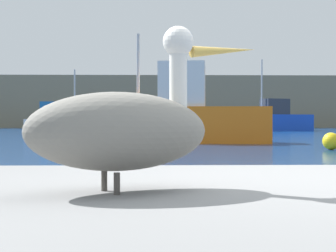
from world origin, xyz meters
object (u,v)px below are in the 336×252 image
(pelican, at_px, (123,128))
(fishing_boat_blue, at_px, (278,119))
(fishing_boat_orange, at_px, (186,116))
(mooring_buoy, at_px, (331,141))
(fishing_boat_white, at_px, (55,121))

(pelican, height_order, fishing_boat_blue, fishing_boat_blue)
(pelican, bearing_deg, fishing_boat_orange, 59.27)
(pelican, xyz_separation_m, fishing_boat_blue, (10.24, 41.47, 0.07))
(fishing_boat_orange, bearing_deg, mooring_buoy, 134.94)
(fishing_boat_orange, bearing_deg, pelican, 92.01)
(pelican, relative_size, mooring_buoy, 2.39)
(fishing_boat_orange, distance_m, mooring_buoy, 6.61)
(fishing_boat_orange, bearing_deg, fishing_boat_white, -60.78)
(fishing_boat_white, height_order, fishing_boat_blue, fishing_boat_blue)
(fishing_boat_white, distance_m, mooring_buoy, 29.30)
(fishing_boat_white, relative_size, mooring_buoy, 9.28)
(fishing_boat_orange, distance_m, fishing_boat_white, 22.92)
(fishing_boat_orange, relative_size, fishing_boat_white, 1.36)
(fishing_boat_white, xyz_separation_m, fishing_boat_blue, (17.77, 1.48, 0.11))
(fishing_boat_orange, height_order, fishing_boat_white, fishing_boat_white)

